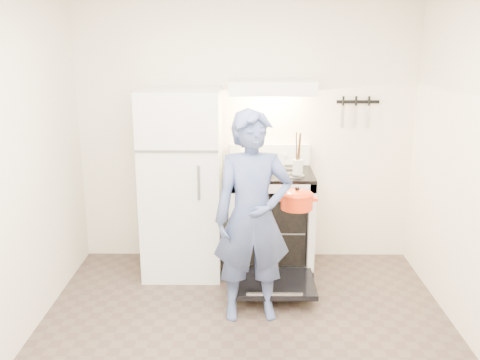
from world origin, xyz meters
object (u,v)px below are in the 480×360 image
Objects in this scene: stove_body at (270,222)px; tea_kettle at (248,154)px; refrigerator at (183,183)px; dutch_oven at (297,201)px; person at (253,218)px.

stove_body is 0.68m from tea_kettle.
refrigerator reaches higher than stove_body.
dutch_oven reaches higher than stove_body.
refrigerator is 5.23× the size of dutch_oven.
tea_kettle is (0.60, 0.12, 0.25)m from refrigerator.
dutch_oven is (0.17, -0.69, 0.42)m from stove_body.
person reaches higher than dutch_oven.
refrigerator is 1.04× the size of person.
dutch_oven is at bearing -64.08° from tea_kettle.
refrigerator is 1.07m from person.
person reaches higher than stove_body.
dutch_oven is (0.98, -0.67, 0.03)m from refrigerator.
refrigerator is at bearing 145.88° from dutch_oven.
dutch_oven is at bearing -34.12° from refrigerator.
dutch_oven is (0.35, 0.20, 0.06)m from person.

